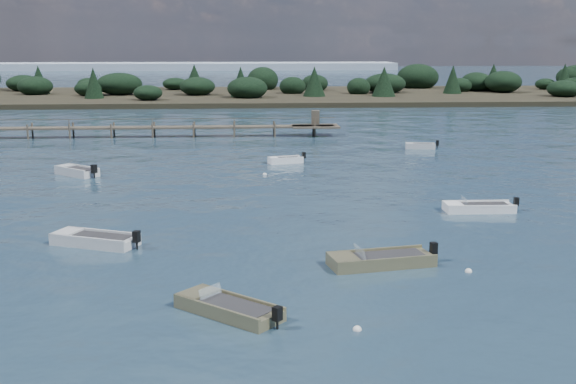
{
  "coord_description": "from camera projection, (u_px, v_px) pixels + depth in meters",
  "views": [
    {
      "loc": [
        -3.84,
        -28.65,
        9.98
      ],
      "look_at": [
        -1.11,
        14.0,
        1.0
      ],
      "focal_mm": 45.0,
      "sensor_mm": 36.0,
      "label": 1
    }
  ],
  "objects": [
    {
      "name": "tender_far_white",
      "position": [
        286.0,
        161.0,
        59.93
      ],
      "size": [
        3.22,
        1.81,
        1.08
      ],
      "color": "white",
      "rests_on": "ground"
    },
    {
      "name": "buoy_c",
      "position": [
        135.0,
        237.0,
        37.33
      ],
      "size": [
        0.32,
        0.32,
        0.32
      ],
      "primitive_type": "sphere",
      "color": "silver",
      "rests_on": "ground"
    },
    {
      "name": "buoy_extra_a",
      "position": [
        87.0,
        241.0,
        36.68
      ],
      "size": [
        0.32,
        0.32,
        0.32
      ],
      "primitive_type": "sphere",
      "color": "silver",
      "rests_on": "ground"
    },
    {
      "name": "far_headland",
      "position": [
        403.0,
        86.0,
        129.09
      ],
      "size": [
        190.0,
        40.0,
        5.8
      ],
      "color": "black",
      "rests_on": "ground"
    },
    {
      "name": "jetty",
      "position": [
        71.0,
        128.0,
        75.58
      ],
      "size": [
        64.5,
        3.2,
        3.4
      ],
      "color": "#4E4639",
      "rests_on": "ground"
    },
    {
      "name": "dinghy_mid_white_b",
      "position": [
        479.0,
        209.0,
        43.01
      ],
      "size": [
        4.43,
        1.62,
        1.1
      ],
      "color": "white",
      "rests_on": "ground"
    },
    {
      "name": "dinghy_mid_white_a",
      "position": [
        381.0,
        262.0,
        32.66
      ],
      "size": [
        5.19,
        2.63,
        1.19
      ],
      "color": "#676345",
      "rests_on": "ground"
    },
    {
      "name": "dinghy_mid_grey",
      "position": [
        95.0,
        242.0,
        35.94
      ],
      "size": [
        4.67,
        3.15,
        1.18
      ],
      "color": "#B2B6B9",
      "rests_on": "ground"
    },
    {
      "name": "tender_far_grey",
      "position": [
        77.0,
        173.0,
        54.53
      ],
      "size": [
        3.68,
        3.44,
        1.3
      ],
      "color": "#B2B6B9",
      "rests_on": "ground"
    },
    {
      "name": "buoy_a",
      "position": [
        357.0,
        330.0,
        25.38
      ],
      "size": [
        0.32,
        0.32,
        0.32
      ],
      "primitive_type": "sphere",
      "color": "silver",
      "rests_on": "ground"
    },
    {
      "name": "buoy_e",
      "position": [
        265.0,
        175.0,
        54.8
      ],
      "size": [
        0.32,
        0.32,
        0.32
      ],
      "primitive_type": "sphere",
      "color": "silver",
      "rests_on": "ground"
    },
    {
      "name": "dinghy_near_olive",
      "position": [
        228.0,
        310.0,
        26.84
      ],
      "size": [
        4.22,
        4.0,
        1.12
      ],
      "color": "#676345",
      "rests_on": "ground"
    },
    {
      "name": "buoy_b",
      "position": [
        468.0,
        272.0,
        31.76
      ],
      "size": [
        0.32,
        0.32,
        0.32
      ],
      "primitive_type": "sphere",
      "color": "silver",
      "rests_on": "ground"
    },
    {
      "name": "tender_far_grey_b",
      "position": [
        420.0,
        147.0,
        68.0
      ],
      "size": [
        3.14,
        1.58,
        1.05
      ],
      "color": "#B2B6B9",
      "rests_on": "ground"
    },
    {
      "name": "ground",
      "position": [
        273.0,
        123.0,
        88.87
      ],
      "size": [
        400.0,
        400.0,
        0.0
      ],
      "primitive_type": "plane",
      "color": "#192B3A",
      "rests_on": "ground"
    }
  ]
}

